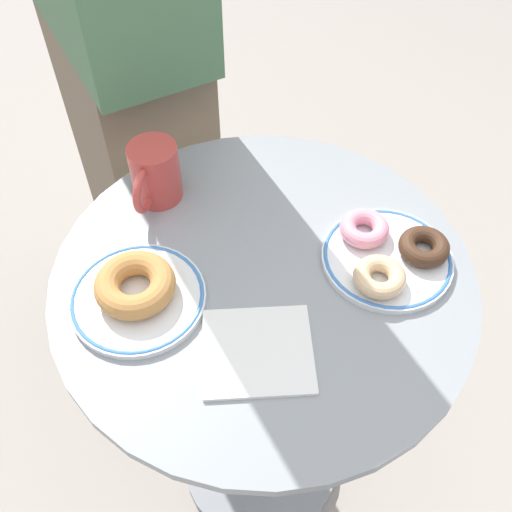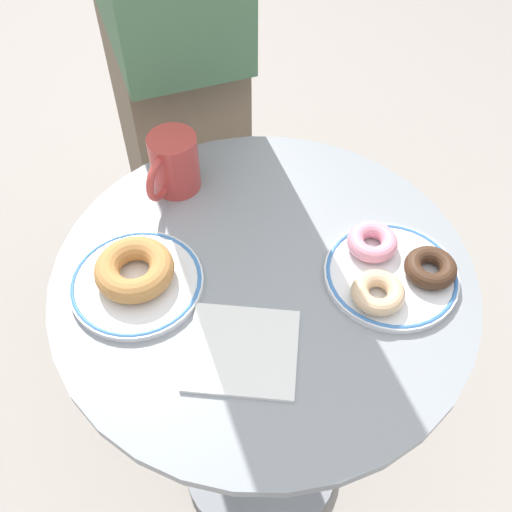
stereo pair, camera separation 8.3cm
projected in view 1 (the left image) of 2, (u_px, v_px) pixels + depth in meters
The scene contains 11 objects.
ground_plane at pixel (260, 462), 1.47m from camera, with size 7.00×7.00×0.02m, color #9E9389.
cafe_table at pixel (262, 365), 1.08m from camera, with size 0.63×0.63×0.77m.
plate_left at pixel (138, 298), 0.83m from camera, with size 0.19×0.19×0.01m.
plate_right at pixel (387, 258), 0.88m from camera, with size 0.20×0.20×0.01m.
donut_old_fashioned at pixel (135, 285), 0.82m from camera, with size 0.11×0.11×0.04m, color #BC7F42.
donut_chocolate at pixel (424, 247), 0.87m from camera, with size 0.08×0.08×0.03m, color #422819.
donut_pink_frosted at pixel (364, 228), 0.89m from camera, with size 0.08×0.08×0.03m, color pink.
donut_glazed at pixel (379, 277), 0.83m from camera, with size 0.08×0.08×0.03m, color #E0B789.
paper_napkin at pixel (258, 351), 0.78m from camera, with size 0.15×0.13×0.01m, color white.
coffee_mug at pixel (154, 174), 0.93m from camera, with size 0.08×0.12×0.10m.
person_figure at pixel (124, 62), 1.16m from camera, with size 0.33×0.50×1.64m.
Camera 1 is at (-0.13, -0.51, 1.46)m, focal length 41.49 mm.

